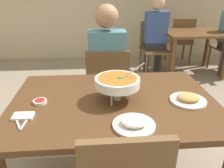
# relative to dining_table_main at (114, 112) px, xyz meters

# --- Properties ---
(dining_table_main) EXTENTS (1.39, 0.97, 0.75)m
(dining_table_main) POSITION_rel_dining_table_main_xyz_m (0.00, 0.00, 0.00)
(dining_table_main) COLOR #51331C
(dining_table_main) RESTS_ON ground_plane
(chair_diner_main) EXTENTS (0.44, 0.44, 0.90)m
(chair_diner_main) POSITION_rel_dining_table_main_xyz_m (-0.00, 0.77, -0.14)
(chair_diner_main) COLOR brown
(chair_diner_main) RESTS_ON ground_plane
(diner_main) EXTENTS (0.40, 0.45, 1.31)m
(diner_main) POSITION_rel_dining_table_main_xyz_m (0.00, 0.80, 0.10)
(diner_main) COLOR #2D2D38
(diner_main) RESTS_ON ground_plane
(curry_bowl) EXTENTS (0.33, 0.30, 0.26)m
(curry_bowl) POSITION_rel_dining_table_main_xyz_m (0.02, -0.00, 0.23)
(curry_bowl) COLOR silver
(curry_bowl) RESTS_ON dining_table_main
(rice_plate) EXTENTS (0.24, 0.24, 0.06)m
(rice_plate) POSITION_rel_dining_table_main_xyz_m (0.08, -0.32, 0.12)
(rice_plate) COLOR white
(rice_plate) RESTS_ON dining_table_main
(appetizer_plate) EXTENTS (0.24, 0.24, 0.06)m
(appetizer_plate) POSITION_rel_dining_table_main_xyz_m (0.50, -0.07, 0.12)
(appetizer_plate) COLOR white
(appetizer_plate) RESTS_ON dining_table_main
(sauce_dish) EXTENTS (0.09, 0.09, 0.02)m
(sauce_dish) POSITION_rel_dining_table_main_xyz_m (-0.49, -0.01, 0.11)
(sauce_dish) COLOR white
(sauce_dish) RESTS_ON dining_table_main
(napkin_folded) EXTENTS (0.12, 0.08, 0.02)m
(napkin_folded) POSITION_rel_dining_table_main_xyz_m (-0.56, -0.18, 0.10)
(napkin_folded) COLOR white
(napkin_folded) RESTS_ON dining_table_main
(fork_utensil) EXTENTS (0.09, 0.16, 0.01)m
(fork_utensil) POSITION_rel_dining_table_main_xyz_m (-0.58, -0.23, 0.10)
(fork_utensil) COLOR silver
(fork_utensil) RESTS_ON dining_table_main
(spoon_utensil) EXTENTS (0.03, 0.17, 0.01)m
(spoon_utensil) POSITION_rel_dining_table_main_xyz_m (-0.53, -0.23, 0.10)
(spoon_utensil) COLOR silver
(spoon_utensil) RESTS_ON dining_table_main
(dining_table_far) EXTENTS (1.00, 0.80, 0.75)m
(dining_table_far) POSITION_rel_dining_table_main_xyz_m (1.56, 2.30, -0.04)
(dining_table_far) COLOR brown
(dining_table_far) RESTS_ON ground_plane
(chair_bg_left) EXTENTS (0.47, 0.47, 0.90)m
(chair_bg_left) POSITION_rel_dining_table_main_xyz_m (0.89, 2.38, -0.14)
(chair_bg_left) COLOR brown
(chair_bg_left) RESTS_ON ground_plane
(chair_bg_right) EXTENTS (0.45, 0.45, 0.90)m
(chair_bg_right) POSITION_rel_dining_table_main_xyz_m (1.53, 2.79, -0.14)
(chair_bg_right) COLOR brown
(chair_bg_right) RESTS_ON ground_plane
(patron_bg_left) EXTENTS (0.40, 0.45, 1.31)m
(patron_bg_left) POSITION_rel_dining_table_main_xyz_m (0.90, 2.36, 0.10)
(patron_bg_left) COLOR #2D2D38
(patron_bg_left) RESTS_ON ground_plane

